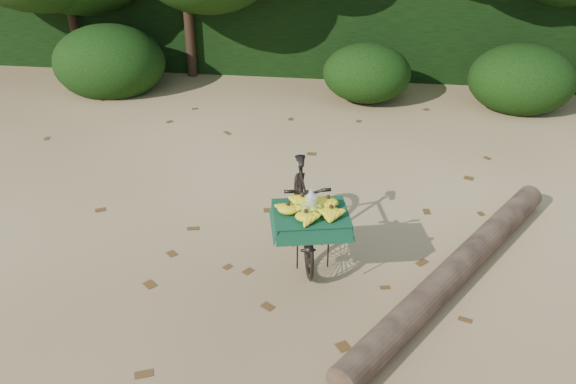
# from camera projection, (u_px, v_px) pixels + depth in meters

# --- Properties ---
(ground) EXTENTS (80.00, 80.00, 0.00)m
(ground) POSITION_uv_depth(u_px,v_px,m) (222.00, 228.00, 6.84)
(ground) COLOR tan
(ground) RESTS_ON ground
(vendor_bicycle) EXTENTS (0.93, 1.77, 0.97)m
(vendor_bicycle) POSITION_uv_depth(u_px,v_px,m) (303.00, 210.00, 6.23)
(vendor_bicycle) COLOR black
(vendor_bicycle) RESTS_ON ground
(fallen_log) EXTENTS (2.29, 3.39, 0.28)m
(fallen_log) POSITION_uv_depth(u_px,v_px,m) (456.00, 270.00, 5.92)
(fallen_log) COLOR brown
(fallen_log) RESTS_ON ground
(hedge_backdrop) EXTENTS (26.00, 1.80, 1.80)m
(hedge_backdrop) POSITION_uv_depth(u_px,v_px,m) (293.00, 19.00, 11.88)
(hedge_backdrop) COLOR black
(hedge_backdrop) RESTS_ON ground
(bush_clumps) EXTENTS (8.80, 1.70, 0.90)m
(bush_clumps) POSITION_uv_depth(u_px,v_px,m) (307.00, 74.00, 10.30)
(bush_clumps) COLOR black
(bush_clumps) RESTS_ON ground
(leaf_litter) EXTENTS (7.00, 7.30, 0.01)m
(leaf_litter) POSITION_uv_depth(u_px,v_px,m) (234.00, 200.00, 7.41)
(leaf_litter) COLOR #513315
(leaf_litter) RESTS_ON ground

